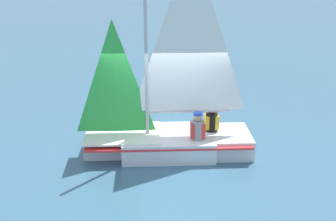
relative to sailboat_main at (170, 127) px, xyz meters
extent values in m
plane|color=#38607A|center=(-0.03, -0.03, -0.66)|extent=(260.00, 260.00, 0.00)
cube|color=silver|center=(-0.03, -0.03, -0.41)|extent=(2.61, 2.65, 0.50)
cube|color=silver|center=(-1.09, -1.18, -0.41)|extent=(1.24, 1.24, 0.50)
cube|color=silver|center=(1.03, 1.11, -0.41)|extent=(1.57, 1.55, 0.50)
cube|color=red|center=(-0.03, -0.03, -0.25)|extent=(3.79, 3.92, 0.05)
cube|color=silver|center=(-0.78, -0.84, -0.14)|extent=(2.25, 2.27, 0.04)
cylinder|color=#B7B7BC|center=(-0.37, -0.40, 2.12)|extent=(0.08, 0.08, 4.56)
cylinder|color=#B7B7BC|center=(0.31, 0.34, 0.42)|extent=(1.42, 1.52, 0.07)
pyramid|color=white|center=(0.31, 0.34, 2.37)|extent=(1.33, 1.44, 3.83)
pyramid|color=green|center=(-0.88, -0.95, 1.28)|extent=(0.95, 1.02, 2.68)
cube|color=black|center=(1.38, 1.49, -0.48)|extent=(0.08, 0.08, 0.35)
cube|color=black|center=(0.69, 0.23, -0.43)|extent=(0.37, 0.37, 0.45)
cylinder|color=gray|center=(0.69, 0.23, 0.05)|extent=(0.42, 0.42, 0.50)
cube|color=red|center=(0.69, 0.23, 0.07)|extent=(0.42, 0.43, 0.35)
sphere|color=tan|center=(0.69, 0.23, 0.40)|extent=(0.22, 0.22, 0.22)
cylinder|color=blue|center=(0.69, 0.23, 0.48)|extent=(0.30, 0.30, 0.06)
cube|color=black|center=(0.59, 0.87, -0.43)|extent=(0.37, 0.37, 0.45)
cylinder|color=black|center=(0.59, 0.87, 0.05)|extent=(0.42, 0.42, 0.50)
cube|color=yellow|center=(0.59, 0.87, 0.07)|extent=(0.42, 0.43, 0.35)
sphere|color=brown|center=(0.59, 0.87, 0.40)|extent=(0.22, 0.22, 0.22)
camera|label=1|loc=(6.62, -6.74, 3.95)|focal=45.00mm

